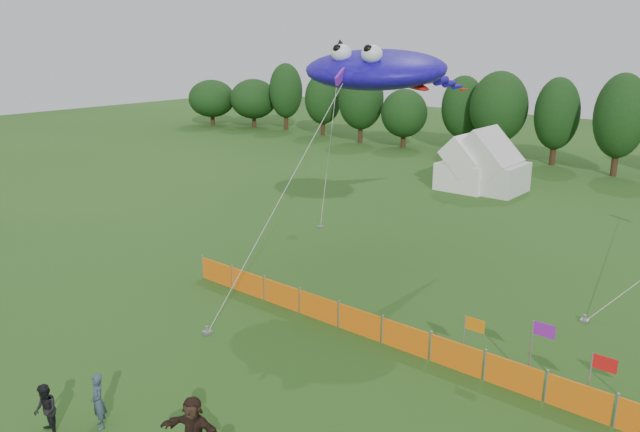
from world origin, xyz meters
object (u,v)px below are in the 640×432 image
Objects in this scene: tent_left at (467,167)px; spectator_b at (46,410)px; spectator_a at (98,401)px; tent_right at (489,167)px; stingray_kite at (381,69)px; spectator_f at (193,430)px; barrier_fence at (405,338)px.

tent_left reaches higher than spectator_b.
tent_right is at bearing 114.34° from spectator_a.
stingray_kite is at bearing 111.19° from spectator_a.
spectator_f is at bearing -73.46° from stingray_kite.
stingray_kite is (-4.29, 14.44, 8.45)m from spectator_f.
stingray_kite reaches higher than tent_left.
tent_right is 0.28× the size of stingray_kite.
spectator_a is (5.59, -33.25, -0.80)m from tent_left.
spectator_f is 17.27m from stingray_kite.
tent_left reaches higher than barrier_fence.
tent_right is at bearing 19.58° from tent_left.
barrier_fence is (9.84, -23.86, -1.12)m from tent_left.
barrier_fence is 11.85m from stingray_kite.
tent_left is 2.22× the size of spectator_a.
spectator_f is at bearing 41.43° from spectator_b.
stingray_kite is at bearing 107.13° from spectator_b.
tent_left reaches higher than spectator_a.
barrier_fence is at bearing 80.75° from spectator_b.
spectator_a is at bearing 173.99° from spectator_f.
spectator_a is at bearing -83.03° from tent_right.
barrier_fence is 11.68m from spectator_b.
spectator_b is 18.48m from stingray_kite.
tent_right is (1.46, 0.52, 0.11)m from tent_left.
stingray_kite is (-5.27, 5.81, 8.89)m from barrier_fence.
spectator_f is (8.86, -32.49, -0.68)m from tent_left.
stingray_kite reaches higher than spectator_b.
tent_left is 33.73m from spectator_a.
tent_right is at bearing 99.51° from stingray_kite.
spectator_f is at bearing 30.51° from spectator_a.
tent_left is at bearing 104.22° from stingray_kite.
tent_right is at bearing 83.49° from spectator_f.
barrier_fence is 8.70m from spectator_f.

